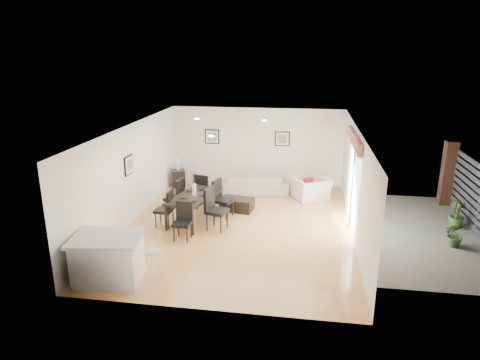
% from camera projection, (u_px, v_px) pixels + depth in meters
% --- Properties ---
extents(ground, '(8.00, 8.00, 0.00)m').
position_uv_depth(ground, '(239.00, 226.00, 11.70)').
color(ground, tan).
rests_on(ground, ground).
extents(wall_back, '(6.00, 0.04, 2.70)m').
position_uv_depth(wall_back, '(257.00, 146.00, 15.09)').
color(wall_back, white).
rests_on(wall_back, ground).
extents(wall_front, '(6.00, 0.04, 2.70)m').
position_uv_depth(wall_front, '(204.00, 243.00, 7.53)').
color(wall_front, white).
rests_on(wall_front, ground).
extents(wall_left, '(0.04, 8.00, 2.70)m').
position_uv_depth(wall_left, '(131.00, 174.00, 11.75)').
color(wall_left, white).
rests_on(wall_left, ground).
extents(wall_right, '(0.04, 8.00, 2.70)m').
position_uv_depth(wall_right, '(355.00, 184.00, 10.87)').
color(wall_right, white).
rests_on(wall_right, ground).
extents(ceiling, '(6.00, 8.00, 0.02)m').
position_uv_depth(ceiling, '(239.00, 128.00, 10.91)').
color(ceiling, white).
rests_on(ceiling, wall_back).
extents(sofa, '(2.37, 1.24, 0.66)m').
position_uv_depth(sofa, '(254.00, 184.00, 14.22)').
color(sofa, gray).
rests_on(sofa, ground).
extents(armchair, '(1.42, 1.37, 0.71)m').
position_uv_depth(armchair, '(311.00, 189.00, 13.70)').
color(armchair, silver).
rests_on(armchair, ground).
extents(courtyard_plant_a, '(0.62, 0.56, 0.61)m').
position_uv_depth(courtyard_plant_a, '(456.00, 235.00, 10.40)').
color(courtyard_plant_a, '#3F5C27').
rests_on(courtyard_plant_a, ground).
extents(courtyard_plant_b, '(0.43, 0.43, 0.73)m').
position_uv_depth(courtyard_plant_b, '(457.00, 214.00, 11.52)').
color(courtyard_plant_b, '#3F5C27').
rests_on(courtyard_plant_b, ground).
extents(dining_table, '(1.33, 2.00, 0.77)m').
position_uv_depth(dining_table, '(194.00, 198.00, 11.82)').
color(dining_table, black).
rests_on(dining_table, ground).
extents(dining_chair_wnear, '(0.48, 0.48, 1.03)m').
position_uv_depth(dining_chair_wnear, '(167.00, 206.00, 11.51)').
color(dining_chair_wnear, black).
rests_on(dining_chair_wnear, ground).
extents(dining_chair_wfar, '(0.56, 0.56, 1.08)m').
position_uv_depth(dining_chair_wfar, '(177.00, 195.00, 12.36)').
color(dining_chair_wfar, black).
rests_on(dining_chair_wfar, ground).
extents(dining_chair_enear, '(0.63, 0.63, 1.15)m').
position_uv_depth(dining_chair_enear, '(214.00, 206.00, 11.33)').
color(dining_chair_enear, black).
rests_on(dining_chair_enear, ground).
extents(dining_chair_efar, '(0.62, 0.62, 1.09)m').
position_uv_depth(dining_chair_efar, '(221.00, 196.00, 12.21)').
color(dining_chair_efar, black).
rests_on(dining_chair_efar, ground).
extents(dining_chair_head, '(0.45, 0.45, 0.97)m').
position_uv_depth(dining_chair_head, '(183.00, 218.00, 10.78)').
color(dining_chair_head, black).
rests_on(dining_chair_head, ground).
extents(dining_chair_foot, '(0.58, 0.58, 1.05)m').
position_uv_depth(dining_chair_foot, '(203.00, 189.00, 12.93)').
color(dining_chair_foot, black).
rests_on(dining_chair_foot, ground).
extents(vase, '(0.85, 1.34, 0.70)m').
position_uv_depth(vase, '(194.00, 186.00, 11.72)').
color(vase, white).
rests_on(vase, dining_table).
extents(coffee_table, '(1.03, 0.72, 0.38)m').
position_uv_depth(coffee_table, '(237.00, 204.00, 12.79)').
color(coffee_table, black).
rests_on(coffee_table, ground).
extents(side_table, '(0.58, 0.58, 0.59)m').
position_uv_depth(side_table, '(178.00, 178.00, 14.99)').
color(side_table, black).
rests_on(side_table, ground).
extents(table_lamp, '(0.21, 0.21, 0.40)m').
position_uv_depth(table_lamp, '(178.00, 163.00, 14.82)').
color(table_lamp, white).
rests_on(table_lamp, side_table).
extents(cushion, '(0.33, 0.28, 0.33)m').
position_uv_depth(cushion, '(308.00, 183.00, 13.55)').
color(cushion, maroon).
rests_on(cushion, armchair).
extents(kitchen_island, '(1.53, 1.26, 0.98)m').
position_uv_depth(kitchen_island, '(108.00, 258.00, 8.84)').
color(kitchen_island, silver).
rests_on(kitchen_island, ground).
extents(bar_stool, '(0.34, 0.34, 0.74)m').
position_uv_depth(bar_stool, '(153.00, 255.00, 8.65)').
color(bar_stool, silver).
rests_on(bar_stool, ground).
extents(framed_print_back_left, '(0.52, 0.04, 0.52)m').
position_uv_depth(framed_print_back_left, '(212.00, 137.00, 15.21)').
color(framed_print_back_left, black).
rests_on(framed_print_back_left, wall_back).
extents(framed_print_back_right, '(0.52, 0.04, 0.52)m').
position_uv_depth(framed_print_back_right, '(282.00, 139.00, 14.84)').
color(framed_print_back_right, black).
rests_on(framed_print_back_right, wall_back).
extents(framed_print_left_wall, '(0.04, 0.52, 0.52)m').
position_uv_depth(framed_print_left_wall, '(129.00, 165.00, 11.47)').
color(framed_print_left_wall, black).
rests_on(framed_print_left_wall, wall_left).
extents(sliding_door, '(0.12, 2.70, 2.57)m').
position_uv_depth(sliding_door, '(353.00, 169.00, 11.07)').
color(sliding_door, white).
rests_on(sliding_door, wall_right).
extents(courtyard, '(6.00, 6.00, 2.00)m').
position_uv_depth(courtyard, '(473.00, 195.00, 11.35)').
color(courtyard, gray).
rests_on(courtyard, ground).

